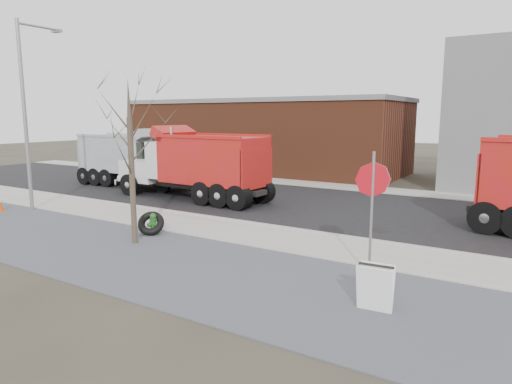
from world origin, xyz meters
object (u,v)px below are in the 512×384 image
Objects in this scene: truck_tire at (151,223)px; stop_sign at (372,194)px; dump_truck_red_b at (196,163)px; fire_hydrant at (153,225)px; dump_truck_grey at (132,157)px; sandwich_board at (375,288)px.

stop_sign is (7.73, -0.17, 1.75)m from truck_tire.
dump_truck_red_b reaches higher than truck_tire.
fire_hydrant is 0.09× the size of dump_truck_red_b.
fire_hydrant is at bearing -41.45° from dump_truck_grey.
sandwich_board is at bearing -30.57° from dump_truck_grey.
truck_tire is 0.14× the size of dump_truck_red_b.
sandwich_board is (8.44, -2.16, 0.18)m from fire_hydrant.
stop_sign reaches higher than truck_tire.
dump_truck_grey is at bearing 155.88° from fire_hydrant.
dump_truck_red_b is at bearing -14.85° from dump_truck_grey.
fire_hydrant is 6.89m from dump_truck_red_b.
fire_hydrant is at bearing 168.65° from stop_sign.
stop_sign is (7.69, -0.22, 1.80)m from fire_hydrant.
dump_truck_red_b is at bearing 140.03° from sandwich_board.
dump_truck_red_b is (-3.02, 6.02, 1.45)m from fire_hydrant.
dump_truck_grey reaches higher than sandwich_board.
dump_truck_red_b is (-10.70, 6.24, -0.35)m from stop_sign.
fire_hydrant is at bearing 161.21° from sandwich_board.
dump_truck_grey is (-5.87, 1.37, -0.10)m from dump_truck_red_b.
dump_truck_grey reaches higher than fire_hydrant.
sandwich_board is 0.12× the size of dump_truck_red_b.
truck_tire is 6.90m from dump_truck_red_b.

